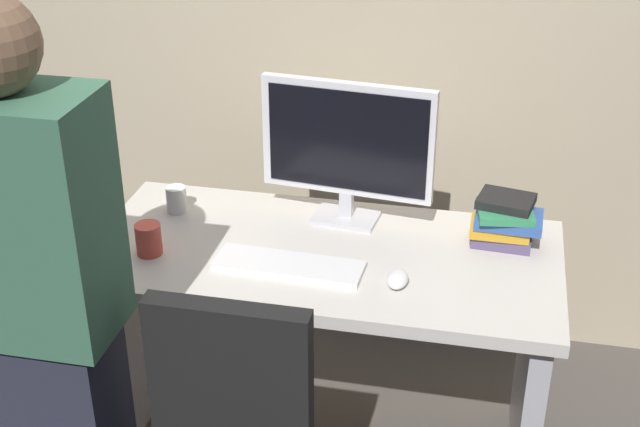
{
  "coord_description": "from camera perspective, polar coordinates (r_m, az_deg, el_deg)",
  "views": [
    {
      "loc": [
        0.46,
        -2.21,
        2.04
      ],
      "look_at": [
        0.0,
        -0.05,
        0.88
      ],
      "focal_mm": 49.21,
      "sensor_mm": 36.0,
      "label": 1
    }
  ],
  "objects": [
    {
      "name": "desk",
      "position": [
        2.73,
        0.22,
        -6.58
      ],
      "size": [
        1.4,
        0.68,
        0.73
      ],
      "color": "beige",
      "rests_on": "ground"
    },
    {
      "name": "cup_by_monitor",
      "position": [
        2.85,
        -9.32,
        0.92
      ],
      "size": [
        0.07,
        0.07,
        0.09
      ],
      "primitive_type": "cylinder",
      "color": "white",
      "rests_on": "desk"
    },
    {
      "name": "cup_near_keyboard",
      "position": [
        2.62,
        -11.09,
        -1.65
      ],
      "size": [
        0.08,
        0.08,
        0.1
      ],
      "primitive_type": "cylinder",
      "color": "#D84C3F",
      "rests_on": "desk"
    },
    {
      "name": "monitor",
      "position": [
        2.67,
        1.78,
        4.47
      ],
      "size": [
        0.54,
        0.16,
        0.46
      ],
      "color": "silver",
      "rests_on": "desk"
    },
    {
      "name": "mouse",
      "position": [
        2.45,
        5.06,
        -4.26
      ],
      "size": [
        0.06,
        0.1,
        0.03
      ],
      "primitive_type": "ellipsoid",
      "color": "white",
      "rests_on": "desk"
    },
    {
      "name": "person_at_desk",
      "position": [
        2.19,
        -17.86,
        -7.14
      ],
      "size": [
        0.4,
        0.24,
        1.64
      ],
      "color": "#262838",
      "rests_on": "ground"
    },
    {
      "name": "book_stack",
      "position": [
        2.67,
        11.9,
        -0.51
      ],
      "size": [
        0.21,
        0.18,
        0.15
      ],
      "color": "#594C72",
      "rests_on": "desk"
    },
    {
      "name": "keyboard",
      "position": [
        2.52,
        -2.04,
        -3.39
      ],
      "size": [
        0.44,
        0.15,
        0.02
      ],
      "primitive_type": "cube",
      "rotation": [
        0.0,
        0.0,
        -0.05
      ],
      "color": "white",
      "rests_on": "desk"
    }
  ]
}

